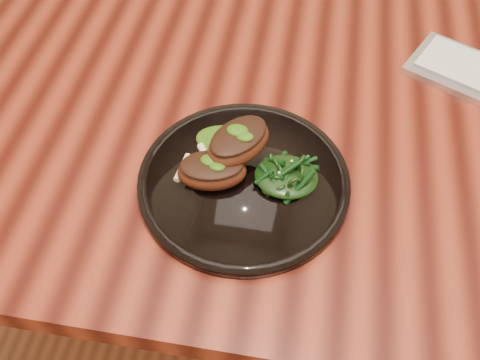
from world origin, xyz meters
name	(u,v)px	position (x,y,z in m)	size (l,w,h in m)	color
desk	(341,153)	(0.00, 0.00, 0.67)	(1.60, 0.80, 0.75)	#360C06
plate	(244,181)	(-0.14, -0.16, 0.76)	(0.30, 0.30, 0.02)	black
lamb_chop_front	(212,170)	(-0.19, -0.17, 0.79)	(0.11, 0.08, 0.04)	#481B0D
lamb_chop_back	(238,142)	(-0.16, -0.13, 0.81)	(0.11, 0.12, 0.05)	#481B0D
herb_smear	(226,140)	(-0.18, -0.09, 0.77)	(0.09, 0.06, 0.01)	#1D4707
greens_heap	(287,174)	(-0.08, -0.15, 0.78)	(0.09, 0.08, 0.03)	black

